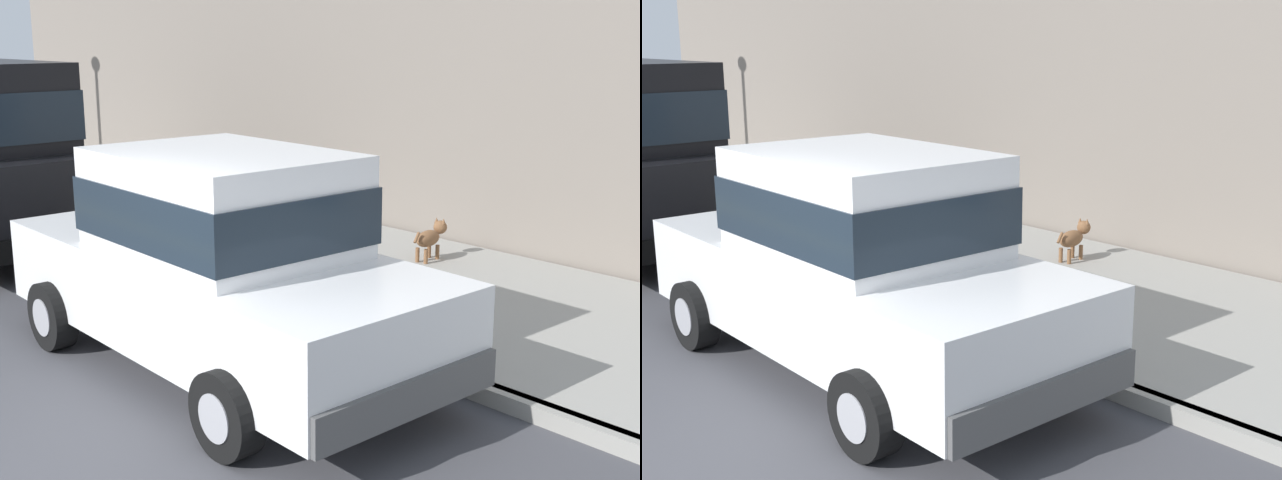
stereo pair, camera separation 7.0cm
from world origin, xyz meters
TOP-DOWN VIEW (x-y plane):
  - curb at (3.20, 0.00)m, footprint 0.16×64.00m
  - sidewalk at (5.00, 0.00)m, footprint 3.60×64.00m
  - car_white_sedan at (2.07, 0.96)m, footprint 2.13×4.65m
  - dog_brown at (5.84, 1.75)m, footprint 0.75×0.27m
  - fire_hydrant at (3.65, 5.55)m, footprint 0.34×0.24m
  - building_facade at (7.10, 4.75)m, footprint 0.50×20.00m

SIDE VIEW (x-z plane):
  - curb at x=3.20m, z-range 0.00..0.14m
  - sidewalk at x=5.00m, z-range 0.00..0.14m
  - dog_brown at x=5.84m, z-range 0.18..0.67m
  - fire_hydrant at x=3.65m, z-range 0.11..0.84m
  - car_white_sedan at x=2.07m, z-range 0.02..1.94m
  - building_facade at x=7.10m, z-range 0.00..4.81m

